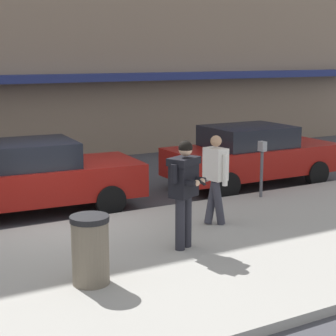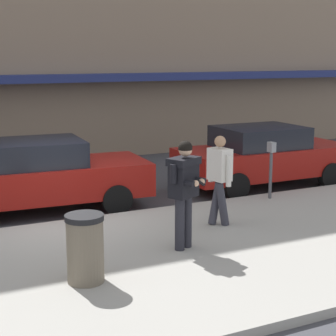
% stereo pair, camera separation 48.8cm
% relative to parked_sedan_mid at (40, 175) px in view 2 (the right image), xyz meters
% --- Properties ---
extents(ground_plane, '(80.00, 80.00, 0.00)m').
position_rel_parked_sedan_mid_xyz_m(ground_plane, '(0.13, -1.11, -0.79)').
color(ground_plane, '#3D3D42').
extents(sidewalk, '(32.00, 5.30, 0.14)m').
position_rel_parked_sedan_mid_xyz_m(sidewalk, '(1.13, -3.96, -0.72)').
color(sidewalk, '#99968E').
rests_on(sidewalk, ground).
extents(curb_paint_line, '(28.00, 0.12, 0.01)m').
position_rel_parked_sedan_mid_xyz_m(curb_paint_line, '(1.13, -1.06, -0.79)').
color(curb_paint_line, silver).
rests_on(curb_paint_line, ground).
extents(parked_sedan_mid, '(4.61, 2.16, 1.54)m').
position_rel_parked_sedan_mid_xyz_m(parked_sedan_mid, '(0.00, 0.00, 0.00)').
color(parked_sedan_mid, maroon).
rests_on(parked_sedan_mid, ground).
extents(parked_sedan_far, '(4.51, 1.95, 1.54)m').
position_rel_parked_sedan_mid_xyz_m(parked_sedan_far, '(5.64, -0.18, 0.00)').
color(parked_sedan_far, maroon).
rests_on(parked_sedan_far, ground).
extents(man_texting_on_phone, '(0.62, 0.65, 1.81)m').
position_rel_parked_sedan_mid_xyz_m(man_texting_on_phone, '(1.45, -3.80, 0.46)').
color(man_texting_on_phone, '#23232B').
rests_on(man_texting_on_phone, sidewalk).
extents(pedestrian_in_light_coat, '(0.38, 0.59, 1.70)m').
position_rel_parked_sedan_mid_xyz_m(pedestrian_in_light_coat, '(2.66, -2.92, 0.32)').
color(pedestrian_in_light_coat, '#33333D').
rests_on(pedestrian_in_light_coat, sidewalk).
extents(parking_meter, '(0.12, 0.18, 1.27)m').
position_rel_parked_sedan_mid_xyz_m(parking_meter, '(4.73, -1.71, 0.18)').
color(parking_meter, '#4C4C51').
rests_on(parking_meter, sidewalk).
extents(trash_bin, '(0.55, 0.55, 0.98)m').
position_rel_parked_sedan_mid_xyz_m(trash_bin, '(-0.43, -4.41, -0.16)').
color(trash_bin, '#665B4C').
rests_on(trash_bin, sidewalk).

